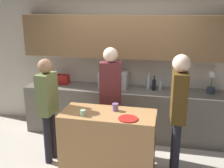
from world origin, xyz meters
TOP-DOWN VIEW (x-y plane):
  - back_wall at (0.00, 1.66)m, footprint 6.40×0.40m
  - back_counter at (0.00, 1.39)m, footprint 3.60×0.62m
  - kitchen_island at (0.03, 0.20)m, footprint 1.33×0.60m
  - microwave at (-0.16, 1.46)m, footprint 0.52×0.39m
  - toaster at (-1.19, 1.46)m, footprint 0.26×0.16m
  - potted_plant at (1.55, 1.46)m, footprint 0.14×0.14m
  - bottle_0 at (0.48, 1.49)m, footprint 0.07×0.07m
  - bottle_1 at (0.58, 1.42)m, footprint 0.07×0.07m
  - bottle_2 at (0.69, 1.48)m, footprint 0.06×0.06m
  - plate_on_island at (0.33, 0.05)m, footprint 0.26×0.26m
  - cup_0 at (-0.28, 0.02)m, footprint 0.07×0.07m
  - cup_1 at (0.10, 0.31)m, footprint 0.09×0.09m
  - person_left at (0.97, 0.26)m, footprint 0.23×0.35m
  - person_center at (-0.07, 0.76)m, footprint 0.37×0.24m
  - person_right at (-0.92, 0.27)m, footprint 0.21×0.35m

SIDE VIEW (x-z plane):
  - back_counter at x=0.00m, z-range 0.00..0.90m
  - kitchen_island at x=0.03m, z-range 0.00..0.91m
  - plate_on_island at x=0.33m, z-range 0.91..0.92m
  - cup_0 at x=-0.28m, z-range 0.91..0.99m
  - cup_1 at x=0.10m, z-range 0.91..1.01m
  - person_right at x=-0.92m, z-range 0.15..1.77m
  - bottle_2 at x=0.69m, z-range 0.87..1.09m
  - toaster at x=-1.19m, z-range 0.90..1.08m
  - bottle_1 at x=0.58m, z-range 0.87..1.14m
  - bottle_0 at x=0.48m, z-range 0.86..1.18m
  - person_center at x=-0.07m, z-range 0.17..1.91m
  - microwave at x=-0.16m, z-range 0.90..1.20m
  - person_left at x=0.97m, z-range 0.18..1.93m
  - potted_plant at x=1.55m, z-range 0.90..1.29m
  - back_wall at x=0.00m, z-range 0.19..2.89m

